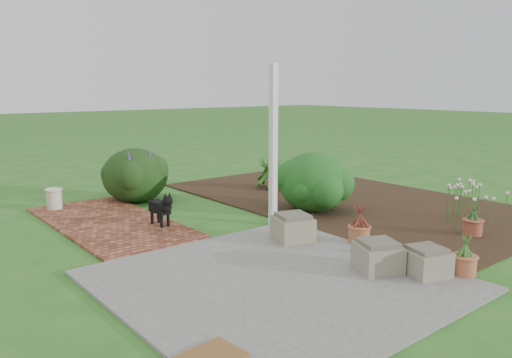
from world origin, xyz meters
TOP-DOWN VIEW (x-y plane):
  - ground at (0.00, 0.00)m, footprint 80.00×80.00m
  - concrete_patio at (-1.25, -1.75)m, footprint 3.50×3.50m
  - brick_path at (-1.70, 1.75)m, footprint 1.60×3.50m
  - garden_bed at (2.50, 0.50)m, footprint 4.00×7.00m
  - veranda_post at (0.30, 0.10)m, footprint 0.10×0.10m
  - stone_trough_near at (0.15, -2.73)m, footprint 0.54×0.54m
  - stone_trough_mid at (-0.17, -2.30)m, footprint 0.62×0.62m
  - stone_trough_far at (-0.12, -0.81)m, footprint 0.61×0.61m
  - black_dog at (-1.17, 1.02)m, footprint 0.19×0.58m
  - cream_ceramic_urn at (-2.11, 3.20)m, footprint 0.33×0.33m
  - evergreen_shrub at (1.41, 0.29)m, footprint 1.31×1.31m
  - agapanthus_clump_back at (2.08, 2.26)m, footprint 0.94×0.94m
  - agapanthus_clump_front at (2.17, 1.97)m, footprint 1.04×1.04m
  - pink_flower_patch at (2.68, -1.90)m, footprint 1.14×1.14m
  - terracotta_pot_bronze at (0.53, -1.45)m, footprint 0.32×0.32m
  - terracotta_pot_small_left at (2.12, -2.24)m, footprint 0.35×0.35m
  - terracotta_pot_small_right at (0.52, -2.98)m, footprint 0.34×0.34m
  - purple_flowering_bush at (-0.65, 3.01)m, footprint 1.31×1.31m

SIDE VIEW (x-z plane):
  - ground at x=0.00m, z-range 0.00..0.00m
  - garden_bed at x=2.50m, z-range 0.00..0.03m
  - concrete_patio at x=-1.25m, z-range 0.00..0.04m
  - brick_path at x=-1.70m, z-range 0.00..0.04m
  - terracotta_pot_small_left at x=2.12m, z-range 0.03..0.25m
  - terracotta_pot_small_right at x=0.52m, z-range 0.03..0.26m
  - terracotta_pot_bronze at x=0.53m, z-range 0.03..0.27m
  - stone_trough_near at x=0.15m, z-range 0.04..0.32m
  - stone_trough_mid at x=-0.17m, z-range 0.04..0.35m
  - stone_trough_far at x=-0.12m, z-range 0.04..0.36m
  - cream_ceramic_urn at x=-2.11m, z-range 0.04..0.39m
  - black_dog at x=-1.17m, z-range 0.09..0.59m
  - pink_flower_patch at x=2.68m, z-range 0.03..0.68m
  - agapanthus_clump_front at x=2.17m, z-range 0.03..0.73m
  - agapanthus_clump_back at x=2.08m, z-range 0.03..0.85m
  - purple_flowering_bush at x=-0.65m, z-range 0.00..1.05m
  - evergreen_shrub at x=1.41m, z-range 0.03..1.07m
  - veranda_post at x=0.30m, z-range 0.00..2.50m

